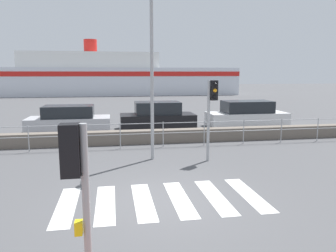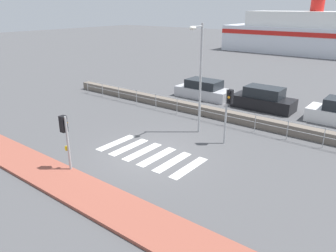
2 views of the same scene
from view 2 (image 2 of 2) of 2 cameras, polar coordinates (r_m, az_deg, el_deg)
ground_plane at (r=15.48m, az=-3.09°, el=-4.97°), size 160.00×160.00×0.00m
sidewalk_brick at (r=13.01m, az=-15.16°, el=-10.64°), size 24.00×1.80×0.12m
crosswalk at (r=15.51m, az=-3.22°, el=-4.91°), size 4.95×2.40×0.01m
seawall at (r=20.48m, az=9.05°, el=2.06°), size 25.63×0.55×0.58m
harbor_fence at (r=19.62m, az=7.87°, el=2.59°), size 23.10×0.04×1.07m
traffic_light_near at (r=13.92m, az=-17.45°, el=-0.97°), size 0.34×0.32×2.44m
traffic_light_far at (r=16.17m, az=10.46°, el=3.68°), size 0.34×0.32×2.82m
streetlamp at (r=17.09m, az=5.37°, el=10.11°), size 0.32×1.12×5.79m
parked_car_silver at (r=25.06m, az=6.23°, el=6.25°), size 4.26×1.79×1.38m
parked_car_black at (r=23.02m, az=16.29°, el=4.43°), size 4.07×1.73×1.51m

